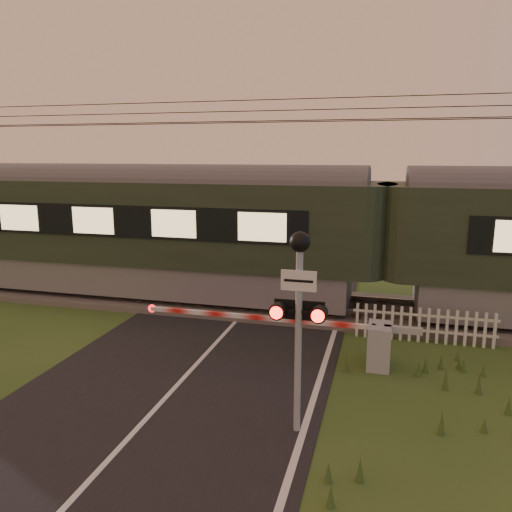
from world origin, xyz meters
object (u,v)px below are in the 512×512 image
(crossing_signal, at_px, (299,298))
(picket_fence, at_px, (424,325))
(boom_gate, at_px, (364,342))
(train, at_px, (385,238))

(crossing_signal, relative_size, picket_fence, 0.99)
(boom_gate, relative_size, picket_fence, 1.85)
(crossing_signal, height_order, picket_fence, crossing_signal)
(boom_gate, bearing_deg, crossing_signal, -107.41)
(picket_fence, bearing_deg, train, 118.87)
(train, xyz_separation_m, crossing_signal, (-1.27, -6.70, 0.09))
(train, relative_size, crossing_signal, 12.43)
(picket_fence, bearing_deg, boom_gate, -127.36)
(boom_gate, distance_m, picket_fence, 2.25)
(train, distance_m, picket_fence, 2.82)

